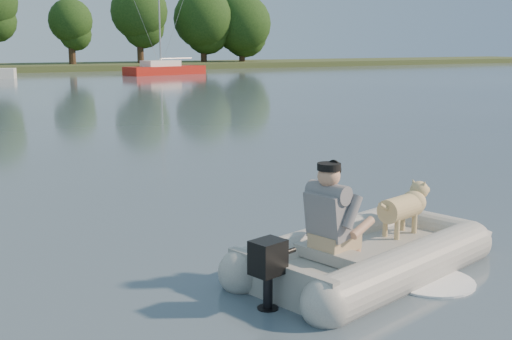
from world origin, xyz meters
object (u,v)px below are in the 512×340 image
dog (401,212)px  sailboat (164,69)px  dinghy (372,217)px  man (329,211)px

dog → sailboat: 49.53m
sailboat → dog: bearing=-122.1°
dinghy → man: (-0.74, -0.14, 0.20)m
dinghy → man: bearing=175.8°
dinghy → dog: dinghy is taller
man → dog: man is taller
dinghy → man: man is taller
sailboat → man: bearing=-123.5°
dinghy → dog: (0.66, 0.24, -0.08)m
dog → man: bearing=-180.0°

